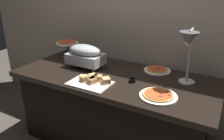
# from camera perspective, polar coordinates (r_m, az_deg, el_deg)

# --- Properties ---
(ground_plane) EXTENTS (8.00, 8.00, 0.00)m
(ground_plane) POSITION_cam_1_polar(r_m,az_deg,el_deg) (2.53, 0.37, -17.37)
(ground_plane) COLOR #4C443D
(back_wall) EXTENTS (4.40, 0.04, 2.40)m
(back_wall) POSITION_cam_1_polar(r_m,az_deg,el_deg) (2.44, 6.23, 12.31)
(back_wall) COLOR tan
(back_wall) RESTS_ON ground_plane
(buffet_table) EXTENTS (1.90, 0.84, 0.76)m
(buffet_table) POSITION_cam_1_polar(r_m,az_deg,el_deg) (2.31, 0.39, -9.93)
(buffet_table) COLOR black
(buffet_table) RESTS_ON ground_plane
(chafing_dish) EXTENTS (0.37, 0.22, 0.24)m
(chafing_dish) POSITION_cam_1_polar(r_m,az_deg,el_deg) (2.30, -6.76, 3.92)
(chafing_dish) COLOR #B7BABF
(chafing_dish) RESTS_ON buffet_table
(heat_lamp) EXTENTS (0.15, 0.30, 0.49)m
(heat_lamp) POSITION_cam_1_polar(r_m,az_deg,el_deg) (1.85, 18.83, 6.22)
(heat_lamp) COLOR #B7BABF
(heat_lamp) RESTS_ON buffet_table
(pizza_plate_front) EXTENTS (0.30, 0.30, 0.03)m
(pizza_plate_front) POSITION_cam_1_polar(r_m,az_deg,el_deg) (1.78, 11.63, -6.28)
(pizza_plate_front) COLOR white
(pizza_plate_front) RESTS_ON buffet_table
(pizza_plate_center) EXTENTS (0.26, 0.26, 0.03)m
(pizza_plate_center) POSITION_cam_1_polar(r_m,az_deg,el_deg) (2.27, 11.35, 0.00)
(pizza_plate_center) COLOR white
(pizza_plate_center) RESTS_ON buffet_table
(pizza_plate_raised_stand) EXTENTS (0.26, 0.26, 0.19)m
(pizza_plate_raised_stand) POSITION_cam_1_polar(r_m,az_deg,el_deg) (2.66, -11.24, 6.42)
(pizza_plate_raised_stand) COLOR #595B60
(pizza_plate_raised_stand) RESTS_ON buffet_table
(sandwich_platter) EXTENTS (0.37, 0.25, 0.06)m
(sandwich_platter) POSITION_cam_1_polar(r_m,az_deg,el_deg) (1.97, -4.90, -2.71)
(sandwich_platter) COLOR white
(sandwich_platter) RESTS_ON buffet_table
(sauce_cup_near) EXTENTS (0.06, 0.06, 0.03)m
(sauce_cup_near) POSITION_cam_1_polar(r_m,az_deg,el_deg) (1.99, 5.17, -2.57)
(sauce_cup_near) COLOR black
(sauce_cup_near) RESTS_ON buffet_table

